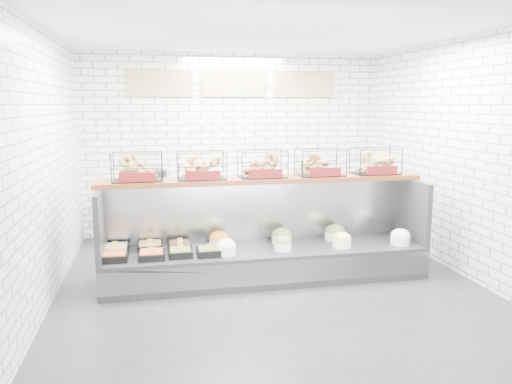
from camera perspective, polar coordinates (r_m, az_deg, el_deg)
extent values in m
plane|color=black|center=(6.14, 1.74, -10.71)|extent=(5.50, 5.50, 0.00)
cube|color=white|center=(8.47, -2.52, 5.45)|extent=(5.00, 0.02, 3.00)
cube|color=white|center=(5.74, -23.27, 2.50)|extent=(0.02, 5.50, 3.00)
cube|color=white|center=(6.81, 22.80, 3.58)|extent=(0.02, 5.50, 3.00)
cube|color=white|center=(5.80, 1.90, 18.23)|extent=(5.00, 5.50, 0.02)
cube|color=tan|center=(8.31, -10.92, 12.10)|extent=(1.05, 0.03, 0.42)
cube|color=tan|center=(8.42, -2.54, 12.24)|extent=(1.05, 0.03, 0.42)
cube|color=tan|center=(8.69, 5.48, 12.13)|extent=(1.05, 0.03, 0.42)
cube|color=black|center=(6.35, 1.11, -8.08)|extent=(4.00, 0.90, 0.40)
cube|color=#93969B|center=(5.94, 2.05, -9.17)|extent=(4.00, 0.03, 0.28)
cube|color=#93969B|center=(6.58, 0.35, -2.02)|extent=(4.00, 0.08, 0.80)
cube|color=black|center=(6.07, -17.35, -3.49)|extent=(0.06, 0.90, 0.80)
cube|color=black|center=(6.88, 17.35, -1.94)|extent=(0.06, 0.90, 0.80)
cube|color=black|center=(6.00, -15.89, -7.14)|extent=(0.31, 0.31, 0.08)
cube|color=#C85F2A|center=(5.99, -15.91, -6.82)|extent=(0.26, 0.26, 0.04)
cube|color=#F4CE55|center=(5.87, -16.01, -6.61)|extent=(0.06, 0.01, 0.08)
cube|color=black|center=(6.30, -15.73, -6.32)|extent=(0.31, 0.31, 0.08)
cube|color=white|center=(6.29, -15.74, -6.02)|extent=(0.26, 0.26, 0.04)
cube|color=#F4CE55|center=(6.17, -15.84, -5.80)|extent=(0.06, 0.01, 0.08)
cube|color=black|center=(5.95, -11.85, -7.10)|extent=(0.30, 0.30, 0.08)
cube|color=#E95C31|center=(5.94, -11.86, -6.78)|extent=(0.26, 0.26, 0.04)
cube|color=#F4CE55|center=(5.83, -11.88, -6.56)|extent=(0.06, 0.01, 0.08)
cube|color=black|center=(6.31, -12.00, -6.13)|extent=(0.31, 0.31, 0.08)
cube|color=tan|center=(6.30, -12.01, -5.83)|extent=(0.26, 0.26, 0.04)
cube|color=#F4CE55|center=(6.18, -12.03, -5.60)|extent=(0.06, 0.01, 0.08)
cube|color=black|center=(5.98, -8.62, -6.93)|extent=(0.28, 0.28, 0.08)
cube|color=olive|center=(5.97, -8.63, -6.60)|extent=(0.23, 0.23, 0.04)
cube|color=#F4CE55|center=(5.86, -8.60, -6.36)|extent=(0.06, 0.01, 0.08)
cube|color=black|center=(6.27, -8.72, -6.14)|extent=(0.29, 0.29, 0.08)
cube|color=brown|center=(6.26, -8.73, -5.83)|extent=(0.24, 0.24, 0.04)
cube|color=#F4CE55|center=(6.15, -8.70, -5.59)|extent=(0.06, 0.01, 0.08)
cube|color=black|center=(5.98, -5.45, -6.85)|extent=(0.27, 0.27, 0.08)
cube|color=olive|center=(5.97, -5.46, -6.53)|extent=(0.23, 0.23, 0.04)
cube|color=#F4CE55|center=(5.86, -5.37, -6.27)|extent=(0.06, 0.01, 0.08)
cylinder|color=white|center=(5.99, -3.44, -6.66)|extent=(0.24, 0.24, 0.11)
ellipsoid|color=white|center=(5.97, -3.45, -6.10)|extent=(0.23, 0.23, 0.16)
cylinder|color=white|center=(6.32, -4.24, -5.76)|extent=(0.25, 0.25, 0.11)
ellipsoid|color=orange|center=(6.31, -4.24, -5.23)|extent=(0.25, 0.25, 0.17)
cylinder|color=white|center=(6.16, 3.07, -6.18)|extent=(0.21, 0.21, 0.11)
ellipsoid|color=olive|center=(6.14, 3.08, -5.64)|extent=(0.21, 0.21, 0.15)
cylinder|color=white|center=(6.48, 2.94, -5.35)|extent=(0.26, 0.26, 0.11)
ellipsoid|color=olive|center=(6.47, 2.95, -4.84)|extent=(0.25, 0.25, 0.18)
cylinder|color=white|center=(6.37, 9.77, -5.76)|extent=(0.23, 0.23, 0.11)
ellipsoid|color=#F0E27A|center=(6.36, 9.79, -5.24)|extent=(0.23, 0.23, 0.16)
cylinder|color=white|center=(6.71, 9.00, -4.92)|extent=(0.27, 0.27, 0.11)
ellipsoid|color=olive|center=(6.70, 9.01, -4.43)|extent=(0.26, 0.26, 0.18)
cylinder|color=white|center=(6.68, 16.16, -5.28)|extent=(0.25, 0.25, 0.11)
ellipsoid|color=white|center=(6.66, 16.19, -4.78)|extent=(0.24, 0.24, 0.17)
cube|color=#4D2410|center=(6.32, 0.71, 1.45)|extent=(4.10, 0.50, 0.06)
cube|color=black|center=(6.15, -13.40, 2.83)|extent=(0.60, 0.38, 0.34)
cube|color=#581012|center=(5.96, -13.42, 1.64)|extent=(0.42, 0.02, 0.11)
cube|color=black|center=(6.17, -6.27, 3.06)|extent=(0.60, 0.38, 0.34)
cube|color=#581012|center=(5.99, -6.07, 1.89)|extent=(0.42, 0.02, 0.11)
cube|color=black|center=(6.29, 0.71, 3.25)|extent=(0.60, 0.38, 0.34)
cube|color=#581012|center=(6.11, 1.11, 2.10)|extent=(0.42, 0.02, 0.11)
cube|color=black|center=(6.50, 7.34, 3.38)|extent=(0.60, 0.38, 0.34)
cube|color=#581012|center=(6.32, 7.92, 2.27)|extent=(0.42, 0.02, 0.11)
cube|color=black|center=(6.78, 13.49, 3.47)|extent=(0.60, 0.38, 0.34)
cube|color=#581012|center=(6.61, 14.20, 2.40)|extent=(0.42, 0.02, 0.11)
cube|color=#93969B|center=(8.30, -2.11, -1.96)|extent=(4.00, 0.60, 0.90)
cube|color=black|center=(8.07, -11.61, 1.60)|extent=(0.40, 0.30, 0.24)
cube|color=silver|center=(8.09, -7.42, 1.53)|extent=(0.35, 0.28, 0.18)
cylinder|color=#C74831|center=(8.24, 0.20, 1.90)|extent=(0.09, 0.09, 0.22)
cube|color=black|center=(8.53, 6.39, 2.39)|extent=(0.30, 0.30, 0.30)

